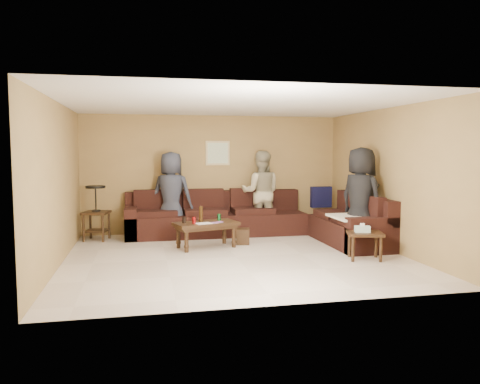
% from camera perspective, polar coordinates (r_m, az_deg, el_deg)
% --- Properties ---
extents(room, '(5.60, 5.50, 2.50)m').
position_cam_1_polar(room, '(7.61, -0.53, 4.38)').
color(room, beige).
rests_on(room, ground).
extents(sectional_sofa, '(4.65, 2.90, 0.97)m').
position_cam_1_polar(sectional_sofa, '(9.38, 2.54, -3.69)').
color(sectional_sofa, black).
rests_on(sectional_sofa, ground).
extents(coffee_table, '(1.23, 0.84, 0.75)m').
position_cam_1_polar(coffee_table, '(8.47, -4.18, -4.16)').
color(coffee_table, '#341F11').
rests_on(coffee_table, ground).
extents(end_table_left, '(0.57, 0.57, 1.07)m').
position_cam_1_polar(end_table_left, '(9.56, -17.14, -2.32)').
color(end_table_left, '#341F11').
rests_on(end_table_left, ground).
extents(side_table_right, '(0.64, 0.57, 0.59)m').
position_cam_1_polar(side_table_right, '(7.81, 14.94, -5.17)').
color(side_table_right, '#341F11').
rests_on(side_table_right, ground).
extents(waste_bin, '(0.29, 0.29, 0.29)m').
position_cam_1_polar(waste_bin, '(8.82, 0.35, -5.42)').
color(waste_bin, '#341F11').
rests_on(waste_bin, ground).
extents(wall_art, '(0.52, 0.04, 0.52)m').
position_cam_1_polar(wall_art, '(10.07, -2.75, 4.76)').
color(wall_art, tan).
rests_on(wall_art, ground).
extents(person_left, '(1.00, 0.85, 1.73)m').
position_cam_1_polar(person_left, '(9.57, -8.34, -0.30)').
color(person_left, '#2C303E').
rests_on(person_left, ground).
extents(person_middle, '(1.00, 0.86, 1.75)m').
position_cam_1_polar(person_middle, '(9.88, 2.55, -0.04)').
color(person_middle, tan).
rests_on(person_middle, ground).
extents(person_right, '(0.88, 1.04, 1.81)m').
position_cam_1_polar(person_right, '(8.65, 14.51, -0.70)').
color(person_right, black).
rests_on(person_right, ground).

